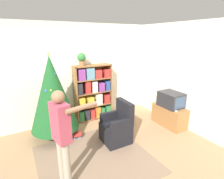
{
  "coord_description": "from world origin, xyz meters",
  "views": [
    {
      "loc": [
        -1.4,
        -2.63,
        2.24
      ],
      "look_at": [
        0.56,
        0.81,
        1.05
      ],
      "focal_mm": 28.0,
      "sensor_mm": 36.0,
      "label": 1
    }
  ],
  "objects_px": {
    "bookshelf": "(93,93)",
    "potted_plant": "(82,58)",
    "television": "(171,100)",
    "armchair": "(117,128)",
    "standing_person": "(62,132)",
    "christmas_tree": "(52,94)"
  },
  "relations": [
    {
      "from": "christmas_tree",
      "to": "standing_person",
      "type": "height_order",
      "value": "christmas_tree"
    },
    {
      "from": "bookshelf",
      "to": "christmas_tree",
      "type": "xyz_separation_m",
      "value": [
        -1.15,
        -0.43,
        0.29
      ]
    },
    {
      "from": "television",
      "to": "christmas_tree",
      "type": "height_order",
      "value": "christmas_tree"
    },
    {
      "from": "television",
      "to": "armchair",
      "type": "relative_size",
      "value": 0.63
    },
    {
      "from": "bookshelf",
      "to": "potted_plant",
      "type": "bearing_deg",
      "value": 178.27
    },
    {
      "from": "television",
      "to": "armchair",
      "type": "bearing_deg",
      "value": 178.76
    },
    {
      "from": "television",
      "to": "armchair",
      "type": "xyz_separation_m",
      "value": [
        -1.58,
        0.03,
        -0.39
      ]
    },
    {
      "from": "christmas_tree",
      "to": "television",
      "type": "bearing_deg",
      "value": -18.85
    },
    {
      "from": "bookshelf",
      "to": "standing_person",
      "type": "xyz_separation_m",
      "value": [
        -1.34,
        -1.94,
        0.16
      ]
    },
    {
      "from": "standing_person",
      "to": "armchair",
      "type": "bearing_deg",
      "value": 103.71
    },
    {
      "from": "bookshelf",
      "to": "armchair",
      "type": "relative_size",
      "value": 1.67
    },
    {
      "from": "television",
      "to": "standing_person",
      "type": "xyz_separation_m",
      "value": [
        -2.91,
        -0.59,
        0.2
      ]
    },
    {
      "from": "bookshelf",
      "to": "television",
      "type": "height_order",
      "value": "bookshelf"
    },
    {
      "from": "christmas_tree",
      "to": "armchair",
      "type": "height_order",
      "value": "christmas_tree"
    },
    {
      "from": "television",
      "to": "christmas_tree",
      "type": "xyz_separation_m",
      "value": [
        -2.72,
        0.93,
        0.33
      ]
    },
    {
      "from": "bookshelf",
      "to": "television",
      "type": "distance_m",
      "value": 2.07
    },
    {
      "from": "christmas_tree",
      "to": "potted_plant",
      "type": "relative_size",
      "value": 5.91
    },
    {
      "from": "television",
      "to": "standing_person",
      "type": "bearing_deg",
      "value": -168.55
    },
    {
      "from": "armchair",
      "to": "potted_plant",
      "type": "height_order",
      "value": "potted_plant"
    },
    {
      "from": "potted_plant",
      "to": "christmas_tree",
      "type": "bearing_deg",
      "value": -153.44
    },
    {
      "from": "christmas_tree",
      "to": "standing_person",
      "type": "bearing_deg",
      "value": -97.1
    },
    {
      "from": "armchair",
      "to": "standing_person",
      "type": "relative_size",
      "value": 0.59
    }
  ]
}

